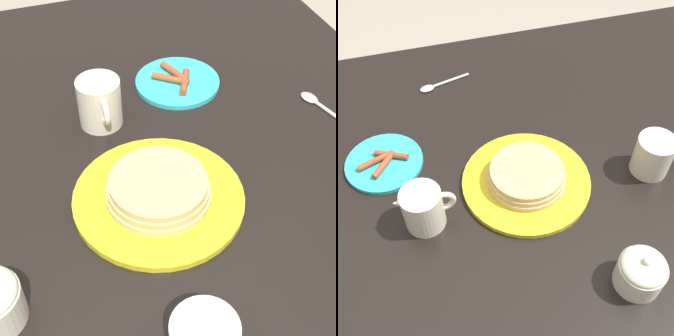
% 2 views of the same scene
% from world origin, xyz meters
% --- Properties ---
extents(ground_plane, '(8.00, 8.00, 0.00)m').
position_xyz_m(ground_plane, '(0.00, 0.00, 0.00)').
color(ground_plane, gray).
extents(dining_table, '(1.52, 1.09, 0.75)m').
position_xyz_m(dining_table, '(0.00, 0.00, 0.65)').
color(dining_table, black).
rests_on(dining_table, ground_plane).
extents(pancake_plate, '(0.28, 0.28, 0.05)m').
position_xyz_m(pancake_plate, '(-0.03, -0.02, 0.76)').
color(pancake_plate, gold).
rests_on(pancake_plate, dining_table).
extents(side_plate_bacon, '(0.17, 0.17, 0.02)m').
position_xyz_m(side_plate_bacon, '(-0.32, 0.12, 0.75)').
color(side_plate_bacon, '#2DADBC').
rests_on(side_plate_bacon, dining_table).
extents(coffee_mug, '(0.12, 0.08, 0.09)m').
position_xyz_m(coffee_mug, '(0.25, -0.06, 0.79)').
color(coffee_mug, beige).
rests_on(coffee_mug, dining_table).
extents(creamer_pitcher, '(0.12, 0.08, 0.10)m').
position_xyz_m(creamer_pitcher, '(-0.25, -0.06, 0.79)').
color(creamer_pitcher, beige).
rests_on(creamer_pitcher, dining_table).
extents(sugar_bowl, '(0.09, 0.09, 0.09)m').
position_xyz_m(sugar_bowl, '(0.10, -0.29, 0.79)').
color(sugar_bowl, beige).
rests_on(sugar_bowl, dining_table).
extents(spoon, '(0.14, 0.05, 0.01)m').
position_xyz_m(spoon, '(-0.16, 0.36, 0.75)').
color(spoon, silver).
rests_on(spoon, dining_table).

